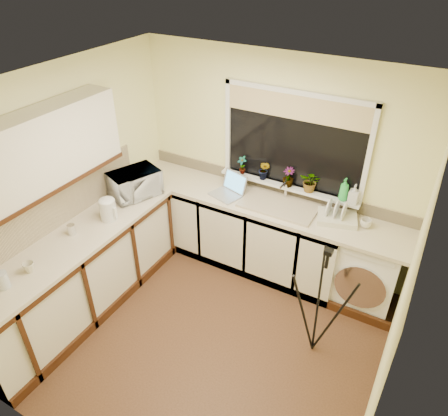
{
  "coord_description": "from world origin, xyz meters",
  "views": [
    {
      "loc": [
        1.56,
        -2.43,
        3.37
      ],
      "look_at": [
        -0.11,
        0.55,
        1.15
      ],
      "focal_mm": 33.88,
      "sensor_mm": 36.0,
      "label": 1
    }
  ],
  "objects_px": {
    "kettle": "(108,210)",
    "glass_jug": "(2,280)",
    "soap_bottle_clear": "(354,194)",
    "tripod": "(320,303)",
    "plant_c": "(288,177)",
    "steel_jar": "(72,230)",
    "microwave": "(135,184)",
    "plant_d": "(311,181)",
    "washing_machine": "(368,267)",
    "plant_a": "(242,165)",
    "plant_b": "(264,170)",
    "soap_bottle_green": "(344,189)",
    "dish_rack": "(337,218)",
    "cup_back": "(366,223)",
    "cup_left": "(29,267)",
    "laptop": "(230,189)"
  },
  "relations": [
    {
      "from": "dish_rack",
      "to": "cup_back",
      "type": "xyz_separation_m",
      "value": [
        0.28,
        0.03,
        0.01
      ]
    },
    {
      "from": "laptop",
      "to": "plant_b",
      "type": "bearing_deg",
      "value": 56.47
    },
    {
      "from": "laptop",
      "to": "cup_back",
      "type": "distance_m",
      "value": 1.5
    },
    {
      "from": "tripod",
      "to": "glass_jug",
      "type": "distance_m",
      "value": 2.71
    },
    {
      "from": "glass_jug",
      "to": "plant_a",
      "type": "distance_m",
      "value": 2.66
    },
    {
      "from": "kettle",
      "to": "plant_b",
      "type": "bearing_deg",
      "value": 48.53
    },
    {
      "from": "steel_jar",
      "to": "microwave",
      "type": "bearing_deg",
      "value": 85.51
    },
    {
      "from": "plant_d",
      "to": "dish_rack",
      "type": "bearing_deg",
      "value": -25.67
    },
    {
      "from": "microwave",
      "to": "soap_bottle_green",
      "type": "bearing_deg",
      "value": -47.58
    },
    {
      "from": "kettle",
      "to": "plant_c",
      "type": "bearing_deg",
      "value": 41.94
    },
    {
      "from": "kettle",
      "to": "plant_b",
      "type": "distance_m",
      "value": 1.73
    },
    {
      "from": "dish_rack",
      "to": "plant_b",
      "type": "distance_m",
      "value": 0.96
    },
    {
      "from": "glass_jug",
      "to": "plant_b",
      "type": "xyz_separation_m",
      "value": [
        1.22,
        2.48,
        0.19
      ]
    },
    {
      "from": "washing_machine",
      "to": "tripod",
      "type": "bearing_deg",
      "value": -104.55
    },
    {
      "from": "soap_bottle_clear",
      "to": "cup_back",
      "type": "xyz_separation_m",
      "value": [
        0.19,
        -0.14,
        -0.21
      ]
    },
    {
      "from": "soap_bottle_clear",
      "to": "tripod",
      "type": "bearing_deg",
      "value": -86.24
    },
    {
      "from": "laptop",
      "to": "cup_left",
      "type": "height_order",
      "value": "laptop"
    },
    {
      "from": "plant_c",
      "to": "plant_d",
      "type": "distance_m",
      "value": 0.25
    },
    {
      "from": "soap_bottle_clear",
      "to": "plant_c",
      "type": "bearing_deg",
      "value": 179.94
    },
    {
      "from": "glass_jug",
      "to": "cup_left",
      "type": "xyz_separation_m",
      "value": [
        0.02,
        0.24,
        -0.03
      ]
    },
    {
      "from": "steel_jar",
      "to": "cup_back",
      "type": "bearing_deg",
      "value": 31.61
    },
    {
      "from": "kettle",
      "to": "steel_jar",
      "type": "distance_m",
      "value": 0.4
    },
    {
      "from": "soap_bottle_clear",
      "to": "cup_back",
      "type": "relative_size",
      "value": 1.89
    },
    {
      "from": "kettle",
      "to": "glass_jug",
      "type": "height_order",
      "value": "kettle"
    },
    {
      "from": "washing_machine",
      "to": "plant_a",
      "type": "height_order",
      "value": "plant_a"
    },
    {
      "from": "microwave",
      "to": "soap_bottle_clear",
      "type": "height_order",
      "value": "soap_bottle_clear"
    },
    {
      "from": "tripod",
      "to": "steel_jar",
      "type": "relative_size",
      "value": 11.29
    },
    {
      "from": "glass_jug",
      "to": "steel_jar",
      "type": "height_order",
      "value": "glass_jug"
    },
    {
      "from": "plant_b",
      "to": "soap_bottle_clear",
      "type": "relative_size",
      "value": 1.09
    },
    {
      "from": "dish_rack",
      "to": "steel_jar",
      "type": "xyz_separation_m",
      "value": [
        -2.19,
        -1.5,
        0.02
      ]
    },
    {
      "from": "plant_a",
      "to": "soap_bottle_clear",
      "type": "height_order",
      "value": "plant_a"
    },
    {
      "from": "steel_jar",
      "to": "soap_bottle_clear",
      "type": "bearing_deg",
      "value": 36.06
    },
    {
      "from": "tripod",
      "to": "cup_left",
      "type": "xyz_separation_m",
      "value": [
        -2.27,
        -1.16,
        0.34
      ]
    },
    {
      "from": "washing_machine",
      "to": "soap_bottle_clear",
      "type": "bearing_deg",
      "value": 152.06
    },
    {
      "from": "cup_back",
      "to": "laptop",
      "type": "bearing_deg",
      "value": -176.15
    },
    {
      "from": "plant_b",
      "to": "soap_bottle_green",
      "type": "height_order",
      "value": "soap_bottle_green"
    },
    {
      "from": "kettle",
      "to": "tripod",
      "type": "xyz_separation_m",
      "value": [
        2.22,
        0.21,
        -0.4
      ]
    },
    {
      "from": "tripod",
      "to": "microwave",
      "type": "relative_size",
      "value": 2.3
    },
    {
      "from": "plant_d",
      "to": "kettle",
      "type": "bearing_deg",
      "value": -142.38
    },
    {
      "from": "plant_b",
      "to": "plant_c",
      "type": "distance_m",
      "value": 0.29
    },
    {
      "from": "soap_bottle_green",
      "to": "cup_left",
      "type": "xyz_separation_m",
      "value": [
        -2.09,
        -2.25,
        -0.23
      ]
    },
    {
      "from": "laptop",
      "to": "glass_jug",
      "type": "relative_size",
      "value": 2.68
    },
    {
      "from": "laptop",
      "to": "plant_a",
      "type": "relative_size",
      "value": 1.86
    },
    {
      "from": "plant_c",
      "to": "plant_d",
      "type": "height_order",
      "value": "plant_d"
    },
    {
      "from": "glass_jug",
      "to": "plant_c",
      "type": "height_order",
      "value": "plant_c"
    },
    {
      "from": "steel_jar",
      "to": "plant_d",
      "type": "distance_m",
      "value": 2.48
    },
    {
      "from": "plant_b",
      "to": "plant_c",
      "type": "bearing_deg",
      "value": -1.05
    },
    {
      "from": "washing_machine",
      "to": "tripod",
      "type": "height_order",
      "value": "tripod"
    },
    {
      "from": "tripod",
      "to": "plant_c",
      "type": "distance_m",
      "value": 1.44
    },
    {
      "from": "cup_back",
      "to": "soap_bottle_clear",
      "type": "bearing_deg",
      "value": 143.72
    }
  ]
}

